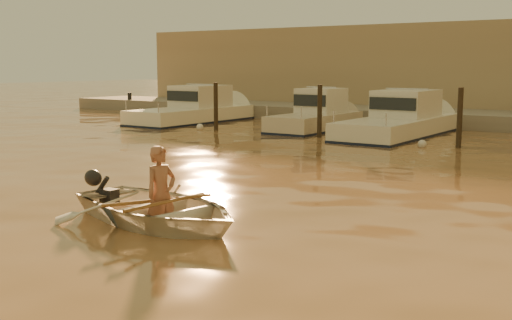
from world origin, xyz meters
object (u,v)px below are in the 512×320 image
Objects in this scene: person at (161,194)px; moored_boat_2 at (399,120)px; moored_boat_0 at (191,109)px; dinghy at (158,209)px; moored_boat_1 at (315,116)px.

person is 15.69m from moored_boat_2.
person is 0.22× the size of moored_boat_0.
moored_boat_0 is at bearing 47.46° from dinghy.
moored_boat_1 is at bearing 29.07° from person.
person is 19.99m from moored_boat_0.
dinghy is 2.22× the size of person.
moored_boat_0 is 6.79m from moored_boat_1.
dinghy is 16.54m from moored_boat_1.
dinghy is at bearing -69.98° from moored_boat_1.
moored_boat_1 and moored_boat_2 have the same top height.
moored_boat_2 is at bearing 0.00° from moored_boat_0.
dinghy is 0.62× the size of moored_boat_1.
moored_boat_0 is 1.30× the size of moored_boat_1.
person is at bearing -90.00° from dinghy.
dinghy is at bearing -82.85° from moored_boat_2.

